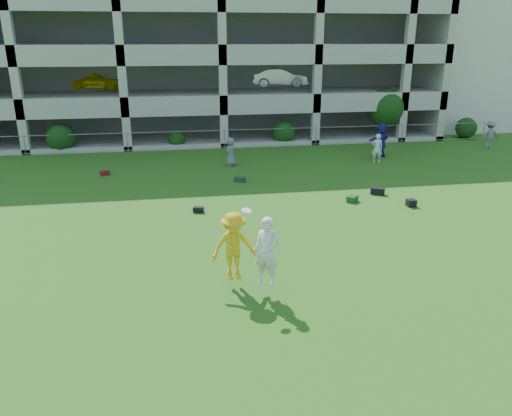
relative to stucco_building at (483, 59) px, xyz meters
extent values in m
plane|color=#235114|center=(-23.00, -28.00, -5.00)|extent=(100.00, 100.00, 0.00)
cube|color=beige|center=(0.00, 0.00, 0.00)|extent=(16.00, 14.00, 10.00)
imported|color=slate|center=(-23.14, -13.59, -4.22)|extent=(0.59, 0.82, 1.56)
imported|color=navy|center=(-14.22, -13.03, -3.99)|extent=(1.87, 1.56, 2.01)
imported|color=silver|center=(-14.98, -14.31, -4.17)|extent=(0.68, 0.52, 1.66)
imported|color=slate|center=(-6.32, -11.61, -4.15)|extent=(1.16, 0.74, 1.71)
cube|color=black|center=(-25.33, -21.11, -4.89)|extent=(0.45, 0.35, 0.22)
cube|color=#173A15|center=(-18.71, -20.81, -4.87)|extent=(0.60, 0.60, 0.26)
cube|color=black|center=(-16.50, -21.81, -4.85)|extent=(0.36, 0.36, 0.30)
cube|color=black|center=(-17.23, -19.98, -4.85)|extent=(0.67, 0.57, 0.30)
cube|color=#590F11|center=(-29.75, -14.59, -4.88)|extent=(0.53, 0.47, 0.24)
cube|color=#133620|center=(-23.09, -16.95, -4.88)|extent=(0.58, 0.51, 0.25)
imported|color=gold|center=(-24.67, -27.69, -3.74)|extent=(1.37, 0.93, 1.96)
imported|color=silver|center=(-23.86, -28.31, -3.70)|extent=(0.84, 0.77, 1.92)
cylinder|color=white|center=(-24.37, -28.10, -2.59)|extent=(0.28, 0.27, 0.12)
cube|color=#9E998C|center=(-23.00, 4.75, 1.00)|extent=(30.00, 0.50, 12.00)
cube|color=#9E998C|center=(-8.25, -2.00, 1.00)|extent=(0.50, 14.00, 12.00)
cube|color=#9E998C|center=(-23.00, -2.00, -4.85)|extent=(30.00, 14.00, 0.30)
cube|color=#9E998C|center=(-23.00, -2.00, -1.85)|extent=(30.00, 14.00, 0.30)
cube|color=#9E998C|center=(-23.00, -2.00, 1.15)|extent=(30.00, 14.00, 0.30)
cube|color=#9E998C|center=(-23.00, -2.00, 4.15)|extent=(30.00, 14.00, 0.30)
cube|color=#9E998C|center=(-23.00, -8.85, -2.45)|extent=(30.00, 0.30, 0.90)
cube|color=#9E998C|center=(-23.00, -8.85, 0.55)|extent=(30.00, 0.30, 0.90)
cube|color=#9E998C|center=(-23.00, -8.85, 3.55)|extent=(30.00, 0.30, 0.90)
cube|color=#9E998C|center=(-35.00, -8.75, 1.00)|extent=(0.50, 0.50, 12.00)
cube|color=#9E998C|center=(-29.00, -8.75, 1.00)|extent=(0.50, 0.50, 12.00)
cube|color=#9E998C|center=(-23.00, -8.75, 1.00)|extent=(0.50, 0.50, 12.00)
cube|color=#9E998C|center=(-17.00, -8.75, 1.00)|extent=(0.50, 0.50, 12.00)
cube|color=#9E998C|center=(-11.00, -8.75, 1.00)|extent=(0.50, 0.50, 12.00)
cube|color=#605E59|center=(-23.00, 0.00, 1.00)|extent=(29.00, 9.00, 11.60)
imported|color=yellow|center=(-31.27, -4.00, -1.04)|extent=(4.08, 2.19, 1.32)
imported|color=silver|center=(-18.42, -4.00, -1.04)|extent=(4.11, 1.73, 1.32)
cylinder|color=gray|center=(-35.00, -9.00, -4.40)|extent=(0.06, 0.06, 1.20)
cylinder|color=gray|center=(-29.00, -9.00, -4.40)|extent=(0.06, 0.06, 1.20)
cylinder|color=gray|center=(-23.00, -9.00, -4.40)|extent=(0.06, 0.06, 1.20)
cylinder|color=gray|center=(-17.00, -9.00, -4.40)|extent=(0.06, 0.06, 1.20)
cylinder|color=gray|center=(-11.00, -9.00, -4.40)|extent=(0.06, 0.06, 1.20)
cylinder|color=gray|center=(-5.00, -9.00, -4.40)|extent=(0.06, 0.06, 1.20)
cylinder|color=gray|center=(-23.00, -9.00, -3.85)|extent=(36.00, 0.04, 0.04)
cylinder|color=gray|center=(-23.00, -9.00, -4.92)|extent=(36.00, 0.04, 0.04)
sphere|color=#163D11|center=(-33.00, -8.40, -4.12)|extent=(1.76, 1.76, 1.76)
sphere|color=#163D11|center=(-26.00, -8.40, -4.45)|extent=(1.10, 1.10, 1.10)
sphere|color=#163D11|center=(-19.00, -8.40, -4.23)|extent=(1.54, 1.54, 1.54)
cylinder|color=#382314|center=(-12.00, -8.20, -4.02)|extent=(0.16, 0.16, 1.96)
sphere|color=#163D11|center=(-12.00, -8.20, -2.76)|extent=(2.52, 2.52, 2.52)
sphere|color=#163D11|center=(-6.00, -8.40, -4.29)|extent=(1.43, 1.43, 1.43)
camera|label=1|loc=(-26.12, -40.26, 1.70)|focal=35.00mm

